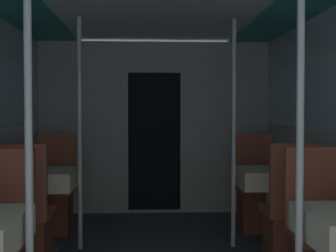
{
  "coord_description": "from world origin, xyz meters",
  "views": [
    {
      "loc": [
        -0.11,
        -1.46,
        1.26
      ],
      "look_at": [
        0.08,
        2.5,
        1.13
      ],
      "focal_mm": 50.0,
      "sensor_mm": 36.0,
      "label": 1
    }
  ],
  "objects_px": {
    "support_pole_right_0": "(300,150)",
    "chair_right_far_1": "(256,201)",
    "support_pole_left_0": "(29,151)",
    "chair_right_near_1": "(289,229)",
    "support_pole_right_1": "(234,133)",
    "dining_table_left_1": "(41,182)",
    "chair_left_near_1": "(25,232)",
    "chair_left_far_1": "(54,203)",
    "support_pole_left_1": "(80,134)",
    "dining_table_right_1": "(271,180)"
  },
  "relations": [
    {
      "from": "support_pole_right_0",
      "to": "chair_right_far_1",
      "type": "xyz_separation_m",
      "value": [
        0.35,
        2.42,
        -0.74
      ]
    },
    {
      "from": "support_pole_left_0",
      "to": "support_pole_right_0",
      "type": "distance_m",
      "value": 1.41
    },
    {
      "from": "chair_right_near_1",
      "to": "support_pole_right_1",
      "type": "height_order",
      "value": "support_pole_right_1"
    },
    {
      "from": "chair_right_far_1",
      "to": "dining_table_left_1",
      "type": "bearing_deg",
      "value": 15.23
    },
    {
      "from": "dining_table_left_1",
      "to": "chair_right_near_1",
      "type": "bearing_deg",
      "value": -15.23
    },
    {
      "from": "chair_left_near_1",
      "to": "support_pole_right_0",
      "type": "bearing_deg",
      "value": -35.99
    },
    {
      "from": "dining_table_left_1",
      "to": "chair_left_near_1",
      "type": "xyz_separation_m",
      "value": [
        0.0,
        -0.57,
        -0.3
      ]
    },
    {
      "from": "dining_table_left_1",
      "to": "chair_right_far_1",
      "type": "distance_m",
      "value": 2.2
    },
    {
      "from": "chair_left_near_1",
      "to": "chair_right_near_1",
      "type": "distance_m",
      "value": 2.1
    },
    {
      "from": "support_pole_left_0",
      "to": "support_pole_right_1",
      "type": "relative_size",
      "value": 1.0
    },
    {
      "from": "chair_right_near_1",
      "to": "chair_left_far_1",
      "type": "bearing_deg",
      "value": 151.43
    },
    {
      "from": "chair_left_near_1",
      "to": "support_pole_right_0",
      "type": "height_order",
      "value": "support_pole_right_0"
    },
    {
      "from": "support_pole_right_1",
      "to": "chair_right_far_1",
      "type": "bearing_deg",
      "value": 58.74
    },
    {
      "from": "support_pole_left_1",
      "to": "support_pole_right_1",
      "type": "distance_m",
      "value": 1.41
    },
    {
      "from": "chair_left_near_1",
      "to": "support_pole_right_0",
      "type": "xyz_separation_m",
      "value": [
        1.75,
        -1.27,
        0.74
      ]
    },
    {
      "from": "support_pole_left_0",
      "to": "chair_left_near_1",
      "type": "bearing_deg",
      "value": 105.25
    },
    {
      "from": "chair_right_far_1",
      "to": "support_pole_right_1",
      "type": "xyz_separation_m",
      "value": [
        -0.35,
        -0.57,
        0.74
      ]
    },
    {
      "from": "support_pole_right_1",
      "to": "support_pole_left_1",
      "type": "bearing_deg",
      "value": 180.0
    },
    {
      "from": "dining_table_left_1",
      "to": "support_pole_right_0",
      "type": "bearing_deg",
      "value": -46.47
    },
    {
      "from": "dining_table_left_1",
      "to": "support_pole_right_1",
      "type": "relative_size",
      "value": 0.34
    },
    {
      "from": "chair_left_near_1",
      "to": "chair_left_far_1",
      "type": "height_order",
      "value": "same"
    },
    {
      "from": "dining_table_left_1",
      "to": "dining_table_right_1",
      "type": "distance_m",
      "value": 2.1
    },
    {
      "from": "dining_table_right_1",
      "to": "support_pole_right_1",
      "type": "distance_m",
      "value": 0.56
    },
    {
      "from": "support_pole_left_0",
      "to": "chair_left_near_1",
      "type": "height_order",
      "value": "support_pole_left_0"
    },
    {
      "from": "chair_right_far_1",
      "to": "support_pole_right_1",
      "type": "distance_m",
      "value": 1.0
    },
    {
      "from": "support_pole_right_0",
      "to": "dining_table_right_1",
      "type": "relative_size",
      "value": 2.91
    },
    {
      "from": "support_pole_left_0",
      "to": "chair_right_far_1",
      "type": "distance_m",
      "value": 3.08
    },
    {
      "from": "chair_left_near_1",
      "to": "chair_left_far_1",
      "type": "distance_m",
      "value": 1.14
    },
    {
      "from": "chair_left_far_1",
      "to": "support_pole_left_1",
      "type": "xyz_separation_m",
      "value": [
        0.35,
        -0.57,
        0.74
      ]
    },
    {
      "from": "chair_left_near_1",
      "to": "chair_left_far_1",
      "type": "relative_size",
      "value": 1.0
    },
    {
      "from": "support_pole_left_1",
      "to": "dining_table_right_1",
      "type": "bearing_deg",
      "value": 0.0
    },
    {
      "from": "support_pole_right_0",
      "to": "dining_table_right_1",
      "type": "height_order",
      "value": "support_pole_right_0"
    },
    {
      "from": "dining_table_left_1",
      "to": "chair_right_far_1",
      "type": "bearing_deg",
      "value": 15.23
    },
    {
      "from": "support_pole_left_0",
      "to": "support_pole_right_0",
      "type": "bearing_deg",
      "value": 0.0
    },
    {
      "from": "support_pole_left_0",
      "to": "support_pole_left_1",
      "type": "distance_m",
      "value": 1.84
    },
    {
      "from": "chair_left_far_1",
      "to": "support_pole_right_0",
      "type": "xyz_separation_m",
      "value": [
        1.75,
        -2.42,
        0.74
      ]
    },
    {
      "from": "support_pole_left_0",
      "to": "support_pole_left_1",
      "type": "bearing_deg",
      "value": 90.0
    },
    {
      "from": "chair_left_far_1",
      "to": "support_pole_left_1",
      "type": "relative_size",
      "value": 0.48
    },
    {
      "from": "support_pole_right_0",
      "to": "support_pole_right_1",
      "type": "height_order",
      "value": "same"
    },
    {
      "from": "chair_left_far_1",
      "to": "support_pole_right_0",
      "type": "distance_m",
      "value": 3.08
    },
    {
      "from": "support_pole_right_1",
      "to": "dining_table_right_1",
      "type": "bearing_deg",
      "value": 0.0
    },
    {
      "from": "dining_table_right_1",
      "to": "support_pole_right_1",
      "type": "height_order",
      "value": "support_pole_right_1"
    },
    {
      "from": "chair_right_far_1",
      "to": "chair_right_near_1",
      "type": "bearing_deg",
      "value": 90.0
    },
    {
      "from": "dining_table_right_1",
      "to": "chair_right_far_1",
      "type": "xyz_separation_m",
      "value": [
        0.0,
        0.57,
        -0.3
      ]
    },
    {
      "from": "chair_left_far_1",
      "to": "chair_right_near_1",
      "type": "relative_size",
      "value": 1.0
    },
    {
      "from": "support_pole_right_1",
      "to": "chair_left_near_1",
      "type": "bearing_deg",
      "value": -161.93
    },
    {
      "from": "chair_right_near_1",
      "to": "chair_right_far_1",
      "type": "bearing_deg",
      "value": 90.0
    },
    {
      "from": "chair_left_near_1",
      "to": "dining_table_right_1",
      "type": "bearing_deg",
      "value": 15.23
    },
    {
      "from": "dining_table_right_1",
      "to": "chair_right_far_1",
      "type": "bearing_deg",
      "value": 90.0
    },
    {
      "from": "support_pole_left_1",
      "to": "chair_left_near_1",
      "type": "bearing_deg",
      "value": -121.26
    }
  ]
}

